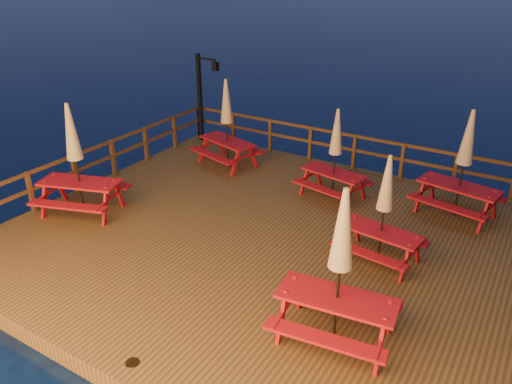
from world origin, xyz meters
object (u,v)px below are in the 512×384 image
lamp_post (203,90)px  picnic_table_2 (75,158)px  picnic_table_0 (335,153)px  picnic_table_1 (340,266)px

lamp_post → picnic_table_2: 6.01m
lamp_post → picnic_table_0: (5.65, -1.85, -0.53)m
picnic_table_2 → picnic_table_0: bearing=20.2°
picnic_table_0 → picnic_table_1: (2.26, -5.07, 0.20)m
picnic_table_0 → picnic_table_2: bearing=-129.7°
lamp_post → picnic_table_2: bearing=-84.0°
picnic_table_0 → picnic_table_2: 6.50m
picnic_table_0 → picnic_table_1: picnic_table_1 is taller
picnic_table_2 → picnic_table_1: bearing=-26.5°
lamp_post → picnic_table_0: 5.97m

